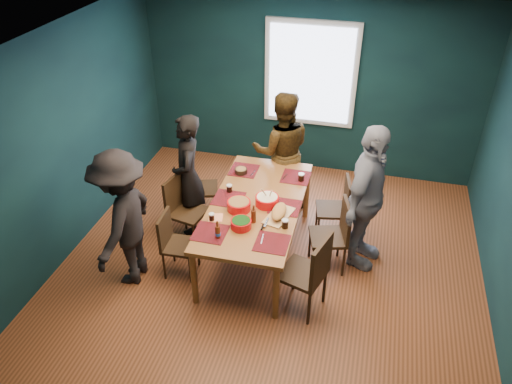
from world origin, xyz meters
TOP-DOWN VIEW (x-y plane):
  - room at (0.00, 0.27)m, footprint 5.01×5.01m
  - dining_table at (-0.22, 0.17)m, footprint 1.07×2.09m
  - chair_left_far at (-1.22, 0.79)m, footprint 0.50×0.50m
  - chair_left_mid at (-1.21, 0.24)m, footprint 0.49×0.49m
  - chair_left_near at (-1.08, -0.36)m, footprint 0.39×0.39m
  - chair_right_far at (0.70, 0.80)m, footprint 0.46×0.46m
  - chair_right_mid at (0.73, 0.20)m, footprint 0.51×0.51m
  - chair_right_near at (0.56, -0.58)m, footprint 0.56×0.56m
  - person_far_left at (-1.20, 0.50)m, footprint 0.57×0.69m
  - person_back at (-0.18, 1.38)m, footprint 0.96×0.84m
  - person_right at (1.03, 0.39)m, footprint 0.72×1.15m
  - person_near_left at (-1.55, -0.58)m, footprint 0.64×1.09m
  - bowl_salad at (-0.38, -0.01)m, footprint 0.27×0.27m
  - bowl_dumpling at (-0.09, 0.17)m, footprint 0.27×0.27m
  - bowl_herbs at (-0.26, -0.33)m, footprint 0.23×0.23m
  - cutting_board at (0.09, -0.03)m, footprint 0.32×0.55m
  - small_bowl at (-0.58, 0.76)m, footprint 0.16×0.16m
  - beer_bottle_a at (-0.45, -0.56)m, footprint 0.06×0.06m
  - beer_bottle_b at (-0.16, -0.20)m, footprint 0.06×0.06m
  - cola_glass_a at (-0.62, -0.28)m, footprint 0.06×0.06m
  - cola_glass_b at (0.20, -0.21)m, footprint 0.07×0.07m
  - cola_glass_c at (0.20, 0.78)m, footprint 0.07×0.07m
  - cola_glass_d at (-0.59, 0.31)m, footprint 0.07×0.07m
  - napkin_a at (0.09, 0.27)m, footprint 0.16×0.16m
  - napkin_b at (-0.59, -0.23)m, footprint 0.19×0.19m
  - napkin_c at (0.13, -0.56)m, footprint 0.16×0.16m

SIDE VIEW (x-z plane):
  - chair_left_near at x=-1.08m, z-range 0.07..0.89m
  - chair_right_far at x=0.70m, z-range 0.07..0.93m
  - chair_left_far at x=-1.22m, z-range 0.07..0.95m
  - chair_left_mid at x=-1.21m, z-range 0.08..0.99m
  - chair_right_mid at x=0.73m, z-range 0.08..0.99m
  - chair_right_near at x=0.56m, z-range 0.08..1.07m
  - dining_table at x=-0.22m, z-range 0.32..1.11m
  - napkin_a at x=0.09m, z-range 0.79..0.79m
  - napkin_c at x=0.13m, z-range 0.79..0.79m
  - napkin_b at x=-0.59m, z-range 0.79..0.79m
  - person_far_left at x=-1.20m, z-range 0.00..1.63m
  - small_bowl at x=-0.58m, z-range 0.79..0.86m
  - cola_glass_a at x=-0.62m, z-range 0.79..0.88m
  - person_near_left at x=-1.55m, z-range 0.00..1.67m
  - bowl_herbs at x=-0.26m, z-range 0.79..0.89m
  - cola_glass_d at x=-0.59m, z-range 0.79..0.89m
  - cutting_board at x=0.09m, z-range 0.78..0.90m
  - person_back at x=-0.18m, z-range 0.00..1.68m
  - cola_glass_b at x=0.20m, z-range 0.79..0.90m
  - cola_glass_c at x=0.20m, z-range 0.79..0.90m
  - bowl_salad at x=-0.38m, z-range 0.79..0.90m
  - bowl_dumpling at x=-0.09m, z-range 0.72..0.98m
  - beer_bottle_a at x=-0.45m, z-range 0.76..0.98m
  - beer_bottle_b at x=-0.16m, z-range 0.76..0.98m
  - person_right at x=1.03m, z-range 0.00..1.83m
  - room at x=0.00m, z-range 0.01..2.73m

